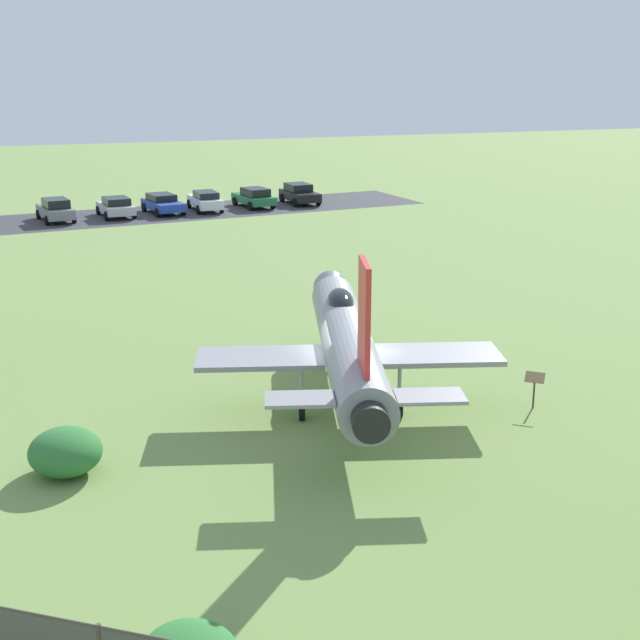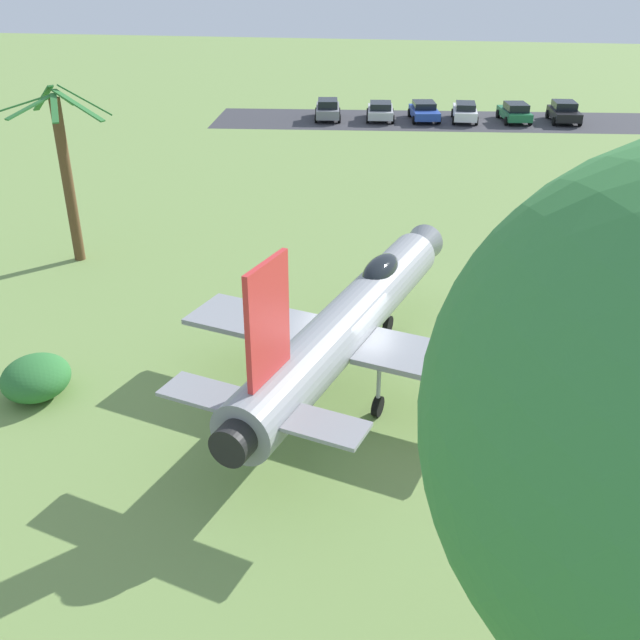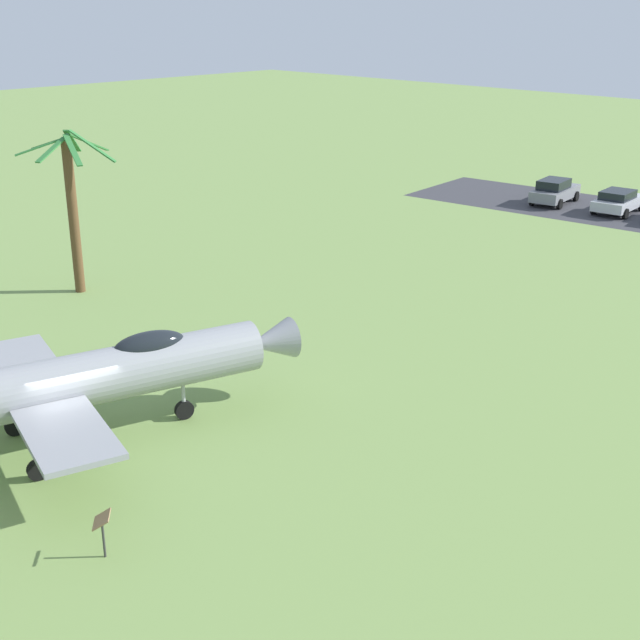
# 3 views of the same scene
# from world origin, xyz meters

# --- Properties ---
(ground_plane) EXTENTS (200.00, 200.00, 0.00)m
(ground_plane) POSITION_xyz_m (0.00, 0.00, 0.00)
(ground_plane) COLOR #75934C
(display_jet) EXTENTS (13.78, 9.54, 5.65)m
(display_jet) POSITION_xyz_m (0.33, -0.09, 2.05)
(display_jet) COLOR gray
(display_jet) RESTS_ON ground_plane
(palm_tree) EXTENTS (4.16, 4.52, 7.15)m
(palm_tree) POSITION_xyz_m (7.96, 12.50, 3.81)
(palm_tree) COLOR brown
(palm_tree) RESTS_ON ground_plane
(info_plaque) EXTENTS (0.68, 0.72, 1.14)m
(info_plaque) POSITION_xyz_m (-2.24, -5.43, 0.85)
(info_plaque) COLOR #333333
(info_plaque) RESTS_ON ground_plane
(parked_car_silver) EXTENTS (4.31, 2.48, 1.41)m
(parked_car_silver) POSITION_xyz_m (38.98, 2.52, 0.74)
(parked_car_silver) COLOR #B2B5BA
(parked_car_silver) RESTS_ON ground_plane
(parked_car_gray) EXTENTS (4.50, 2.52, 1.58)m
(parked_car_gray) POSITION_xyz_m (38.54, 6.63, 0.80)
(parked_car_gray) COLOR slate
(parked_car_gray) RESTS_ON ground_plane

